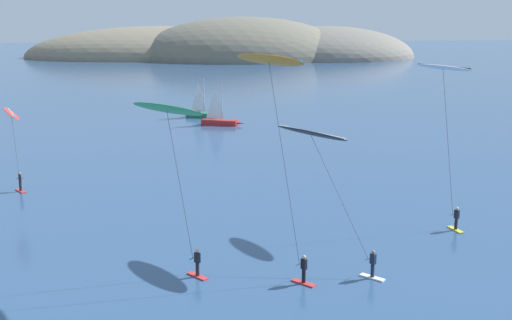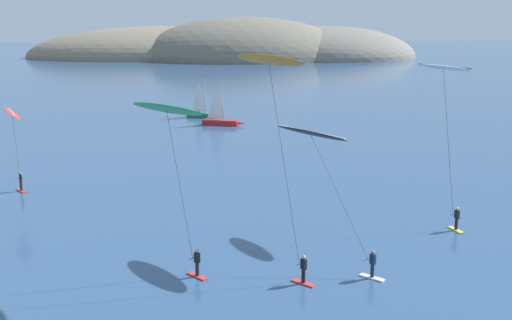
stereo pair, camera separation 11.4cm
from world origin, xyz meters
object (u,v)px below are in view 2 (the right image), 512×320
object	(u,v)px
kitesurfer_red	(13,118)
kitesurfer_green	(169,120)
kitesurfer_black	(315,143)
kitesurfer_orange	(272,80)
sailboat_far	(205,113)
kitesurfer_white	(445,83)
sailboat_near	(223,120)

from	to	relation	value
kitesurfer_red	kitesurfer_green	world-z (taller)	kitesurfer_green
kitesurfer_black	kitesurfer_orange	world-z (taller)	kitesurfer_orange
sailboat_far	kitesurfer_red	xyz separation A→B (m)	(-17.44, -34.43, 5.27)
kitesurfer_green	kitesurfer_white	size ratio (longest dim) A/B	0.88
sailboat_far	kitesurfer_white	bearing A→B (deg)	-72.18
sailboat_far	kitesurfer_white	size ratio (longest dim) A/B	0.50
sailboat_near	kitesurfer_white	xyz separation A→B (m)	(13.40, -42.19, 9.53)
kitesurfer_green	sailboat_far	bearing A→B (deg)	86.69
kitesurfer_red	kitesurfer_orange	distance (m)	29.81
sailboat_far	kitesurfer_white	distance (m)	51.88
kitesurfer_black	kitesurfer_red	world-z (taller)	kitesurfer_black
kitesurfer_orange	kitesurfer_white	size ratio (longest dim) A/B	1.11
kitesurfer_orange	kitesurfer_black	bearing A→B (deg)	35.49
sailboat_near	sailboat_far	xyz separation A→B (m)	(-2.21, 6.37, 0.00)
kitesurfer_black	kitesurfer_red	size ratio (longest dim) A/B	1.19
sailboat_near	kitesurfer_red	bearing A→B (deg)	-124.99
kitesurfer_red	sailboat_near	bearing A→B (deg)	55.01
kitesurfer_black	sailboat_near	bearing A→B (deg)	94.08
kitesurfer_orange	sailboat_near	bearing A→B (deg)	90.49
sailboat_far	kitesurfer_black	xyz separation A→B (m)	(5.59, -53.70, 6.56)
kitesurfer_white	kitesurfer_green	bearing A→B (deg)	-160.63
sailboat_far	kitesurfer_black	world-z (taller)	kitesurfer_black
kitesurfer_orange	kitesurfer_green	xyz separation A→B (m)	(-5.82, 0.64, -2.26)
kitesurfer_black	kitesurfer_white	bearing A→B (deg)	27.17
kitesurfer_black	kitesurfer_red	bearing A→B (deg)	140.08
kitesurfer_green	kitesurfer_white	distance (m)	19.96
sailboat_near	kitesurfer_red	distance (m)	34.66
sailboat_far	kitesurfer_white	world-z (taller)	kitesurfer_white
kitesurfer_red	kitesurfer_white	bearing A→B (deg)	-23.14
sailboat_near	kitesurfer_orange	distance (m)	50.58
kitesurfer_red	kitesurfer_white	world-z (taller)	kitesurfer_white
sailboat_far	sailboat_near	bearing A→B (deg)	-70.87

